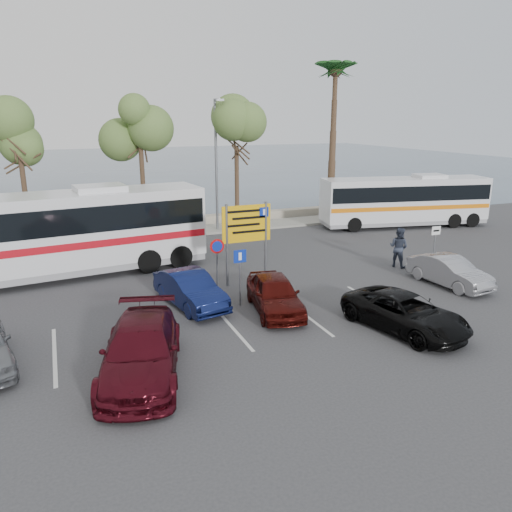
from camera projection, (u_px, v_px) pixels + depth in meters
name	position (u px, v px, depth m)	size (l,w,h in m)	color
ground	(253.00, 312.00, 18.85)	(120.00, 120.00, 0.00)	#363638
kerb_strip	(170.00, 233.00, 31.32)	(44.00, 2.40, 0.15)	gray
seawall	(163.00, 223.00, 33.04)	(48.00, 0.80, 0.60)	#9D937E
sea	(100.00, 167.00, 72.37)	(140.00, 140.00, 0.00)	#3C5061
tree_left	(18.00, 138.00, 26.82)	(3.20, 3.20, 7.20)	#382619
tree_mid	(139.00, 125.00, 29.00)	(3.20, 3.20, 8.00)	#382619
tree_right	(236.00, 132.00, 31.31)	(3.20, 3.20, 7.40)	#382619
palm_tree	(336.00, 73.00, 32.84)	(4.80, 4.80, 11.20)	#382619
street_lamp_right	(216.00, 159.00, 30.76)	(0.45, 1.15, 8.01)	slate
direction_sign	(247.00, 230.00, 21.41)	(2.20, 0.12, 3.60)	slate
sign_no_stop	(217.00, 257.00, 20.34)	(0.60, 0.08, 2.35)	slate
sign_parking	(240.00, 270.00, 19.09)	(0.50, 0.07, 2.25)	slate
sign_taxi	(435.00, 243.00, 23.36)	(0.50, 0.07, 2.20)	slate
lane_markings	(233.00, 326.00, 17.55)	(12.02, 4.20, 0.01)	silver
coach_bus_left	(59.00, 237.00, 22.46)	(13.36, 4.28, 4.09)	silver
coach_bus_right	(404.00, 203.00, 33.11)	(11.30, 4.53, 3.44)	silver
car_blue	(190.00, 289.00, 19.28)	(1.43, 4.09, 1.35)	#0F1846
car_maroon	(141.00, 350.00, 14.09)	(2.11, 5.18, 1.50)	#470B15
car_red	(275.00, 294.00, 18.74)	(1.64, 4.08, 1.39)	#440C09
suv_black	(405.00, 313.00, 17.10)	(2.10, 4.56, 1.27)	black
car_silver_b	(449.00, 271.00, 21.63)	(1.36, 3.89, 1.28)	#949499
pedestrian_far	(399.00, 247.00, 24.26)	(0.96, 0.74, 1.97)	#2F3647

